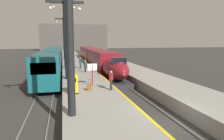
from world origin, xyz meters
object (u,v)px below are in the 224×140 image
station_column_mid (66,32)px  passenger_mid_platform (85,65)px  passenger_far_waiting (80,62)px  departure_info_board (92,70)px  ticket_machine_yellow (74,85)px  station_column_far (65,29)px  station_column_distant (64,34)px  regional_train_adjacent (53,59)px  passenger_near_edge (111,79)px  highspeed_train_main (96,58)px  station_column_near (70,3)px  rolling_suitcase (90,87)px

station_column_mid → passenger_mid_platform: station_column_mid is taller
passenger_far_waiting → departure_info_board: bearing=-89.6°
ticket_machine_yellow → departure_info_board: departure_info_board is taller
station_column_far → passenger_mid_platform: station_column_far is taller
passenger_far_waiting → passenger_mid_platform: bearing=-85.1°
station_column_distant → passenger_mid_platform: (2.48, -22.84, -4.73)m
regional_train_adjacent → departure_info_board: bearing=-76.8°
passenger_near_edge → passenger_mid_platform: bearing=95.9°
departure_info_board → passenger_near_edge: bearing=-56.4°
departure_info_board → highspeed_train_main: bearing=80.0°
station_column_far → departure_info_board: size_ratio=4.81×
station_column_mid → station_column_distant: size_ratio=0.90×
station_column_far → ticket_machine_yellow: size_ratio=6.38×
station_column_distant → station_column_near: bearing=-89.9°
station_column_near → station_column_mid: (-0.05, 11.56, -1.01)m
passenger_far_waiting → rolling_suitcase: bearing=-91.7°
station_column_distant → passenger_far_waiting: bearing=-83.5°
station_column_distant → passenger_near_edge: bearing=-83.9°
rolling_suitcase → ticket_machine_yellow: bearing=-154.3°
rolling_suitcase → regional_train_adjacent: bearing=100.8°
regional_train_adjacent → rolling_suitcase: (3.92, -20.64, -0.77)m
station_column_far → station_column_distant: bearing=90.0°
ticket_machine_yellow → highspeed_train_main: bearing=76.5°
passenger_mid_platform → passenger_near_edge: bearing=-84.1°
highspeed_train_main → station_column_near: (-5.85, -28.09, 5.35)m
rolling_suitcase → departure_info_board: 2.21m
passenger_mid_platform → passenger_far_waiting: (-0.34, 3.92, 0.00)m
regional_train_adjacent → departure_info_board: (4.43, -18.86, 0.43)m
station_column_mid → passenger_far_waiting: bearing=75.5°
passenger_near_edge → rolling_suitcase: 1.98m
rolling_suitcase → ticket_machine_yellow: size_ratio=0.61×
passenger_mid_platform → ticket_machine_yellow: (-2.13, -11.01, -0.25)m
station_column_distant → ticket_machine_yellow: station_column_distant is taller
station_column_mid → departure_info_board: bearing=-62.1°
passenger_far_waiting → rolling_suitcase: size_ratio=1.72×
station_column_distant → passenger_far_waiting: (2.14, -18.92, -4.73)m
passenger_near_edge → departure_info_board: bearing=123.6°
highspeed_train_main → station_column_mid: (-5.90, -16.54, 4.34)m
highspeed_train_main → ticket_machine_yellow: (-5.55, -23.19, -0.13)m
departure_info_board → ticket_machine_yellow: bearing=-127.5°
highspeed_train_main → station_column_mid: 18.09m
passenger_mid_platform → departure_info_board: bearing=-91.7°
passenger_mid_platform → passenger_far_waiting: 3.94m
passenger_mid_platform → ticket_machine_yellow: 11.22m
regional_train_adjacent → passenger_near_edge: bearing=-74.6°
rolling_suitcase → departure_info_board: (0.51, 1.79, 1.20)m
regional_train_adjacent → station_column_distant: (2.20, 12.55, 4.64)m
regional_train_adjacent → highspeed_train_main: bearing=13.1°
highspeed_train_main → passenger_mid_platform: (-3.42, -12.18, 0.12)m
station_column_far → station_column_mid: bearing=-90.0°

